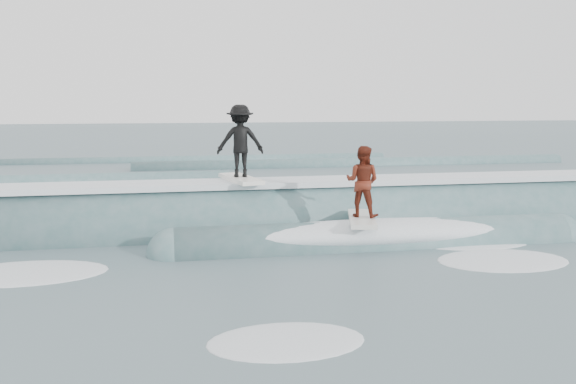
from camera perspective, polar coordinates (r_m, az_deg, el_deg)
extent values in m
plane|color=#435862|center=(13.17, 1.88, -6.08)|extent=(160.00, 160.00, 0.00)
cylinder|color=#3C6466|center=(16.22, -0.69, -3.35)|extent=(18.44, 2.26, 2.26)
cylinder|color=#3C6466|center=(14.59, 7.91, -4.74)|extent=(9.00, 1.16, 1.16)
sphere|color=#3C6466|center=(13.81, -10.11, -5.53)|extent=(1.16, 1.16, 1.16)
sphere|color=#3C6466|center=(16.60, 22.77, -3.73)|extent=(1.16, 1.16, 1.16)
cube|color=white|center=(16.02, -0.70, 0.85)|extent=(18.00, 1.30, 0.14)
ellipsoid|color=white|center=(14.53, 7.93, -3.59)|extent=(7.60, 1.30, 0.60)
cube|color=white|center=(15.86, -4.23, 1.19)|extent=(0.92, 2.07, 0.10)
imported|color=black|center=(15.77, -4.27, 4.55)|extent=(1.17, 0.71, 1.77)
cube|color=silver|center=(14.35, 6.58, -2.36)|extent=(1.04, 2.07, 0.10)
imported|color=#5B1E11|center=(14.22, 6.63, 0.95)|extent=(0.97, 0.92, 1.57)
ellipsoid|color=white|center=(13.19, -22.53, -6.70)|extent=(3.22, 2.19, 0.10)
ellipsoid|color=white|center=(13.86, 18.53, -5.79)|extent=(3.13, 2.14, 0.10)
ellipsoid|color=white|center=(15.54, 15.71, -4.18)|extent=(2.61, 1.78, 0.10)
ellipsoid|color=white|center=(8.93, -0.17, -13.13)|extent=(2.01, 1.37, 0.10)
cylinder|color=#3C6466|center=(32.08, 6.26, 2.34)|extent=(22.00, 0.80, 0.80)
cylinder|color=#3C6466|center=(34.60, -9.08, 2.71)|extent=(22.00, 0.60, 0.60)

